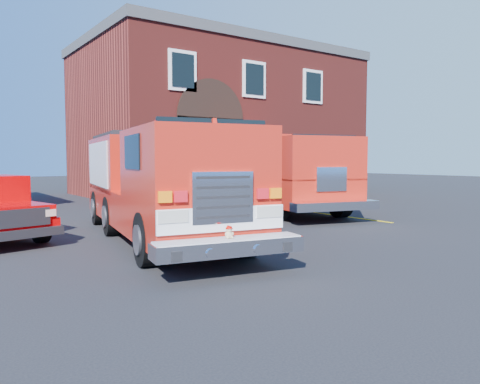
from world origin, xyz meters
TOP-DOWN VIEW (x-y plane):
  - ground at (0.00, 0.00)m, footprint 100.00×100.00m
  - parking_stripe_near at (6.50, 1.00)m, footprint 0.12×3.00m
  - parking_stripe_mid at (6.50, 4.00)m, footprint 0.12×3.00m
  - parking_stripe_far at (6.50, 7.00)m, footprint 0.12×3.00m
  - fire_station at (8.99, 13.98)m, footprint 15.20×10.20m
  - fire_engine at (-0.91, 1.16)m, footprint 4.11×9.41m
  - secondary_truck at (5.79, 4.81)m, footprint 5.01×9.66m

SIDE VIEW (x-z plane):
  - ground at x=0.00m, z-range 0.00..0.00m
  - parking_stripe_near at x=6.50m, z-range 0.00..0.01m
  - parking_stripe_mid at x=6.50m, z-range 0.00..0.01m
  - parking_stripe_far at x=6.50m, z-range 0.00..0.01m
  - fire_engine at x=-0.91m, z-range 0.05..2.85m
  - secondary_truck at x=5.79m, z-range 0.13..3.13m
  - fire_station at x=8.99m, z-range 0.03..8.48m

